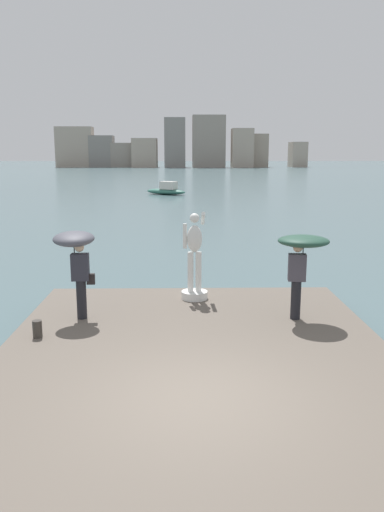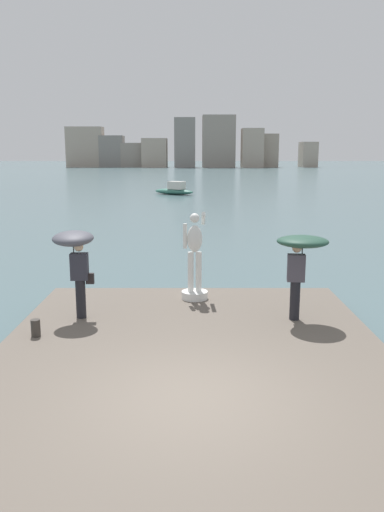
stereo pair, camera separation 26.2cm
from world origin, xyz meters
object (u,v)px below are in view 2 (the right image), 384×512
object	(u,v)px
statue_white_figure	(195,265)
boat_near	(175,190)
mooring_bollard	(36,328)
onlooker_right	(301,251)
onlooker_left	(75,251)

from	to	relation	value
statue_white_figure	boat_near	size ratio (longest dim) A/B	0.51
mooring_bollard	boat_near	bearing A→B (deg)	87.95
statue_white_figure	mooring_bollard	world-z (taller)	statue_white_figure
onlooker_right	mooring_bollard	world-z (taller)	onlooker_right
onlooker_left	onlooker_right	world-z (taller)	onlooker_left
mooring_bollard	boat_near	distance (m)	40.66
onlooker_left	boat_near	bearing A→B (deg)	88.74
statue_white_figure	mooring_bollard	bearing A→B (deg)	-139.69
onlooker_right	mooring_bollard	bearing A→B (deg)	-168.82
statue_white_figure	onlooker_left	bearing A→B (deg)	-150.33
statue_white_figure	onlooker_left	distance (m)	3.11
onlooker_left	mooring_bollard	size ratio (longest dim) A/B	5.68
onlooker_right	statue_white_figure	bearing A→B (deg)	144.49
onlooker_left	onlooker_right	distance (m)	4.96
statue_white_figure	boat_near	bearing A→B (deg)	92.69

